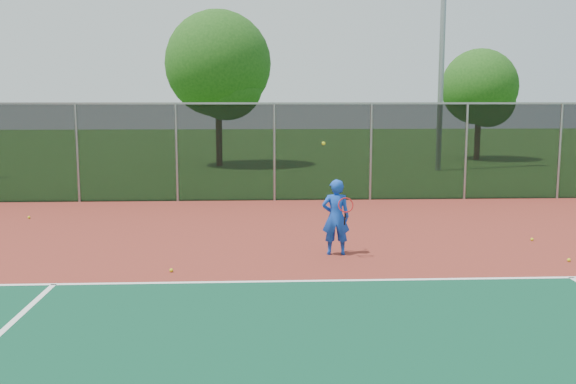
% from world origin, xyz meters
% --- Properties ---
extents(ground, '(120.00, 120.00, 0.00)m').
position_xyz_m(ground, '(0.00, 0.00, 0.00)').
color(ground, '#245217').
rests_on(ground, ground).
extents(court_apron, '(30.00, 20.00, 0.02)m').
position_xyz_m(court_apron, '(0.00, 2.00, 0.01)').
color(court_apron, maroon).
rests_on(court_apron, ground).
extents(fence_back, '(30.00, 0.06, 3.03)m').
position_xyz_m(fence_back, '(0.00, 12.00, 1.56)').
color(fence_back, black).
rests_on(fence_back, court_apron).
extents(tennis_player, '(0.59, 0.61, 2.29)m').
position_xyz_m(tennis_player, '(-1.95, 4.93, 0.79)').
color(tennis_player, blue).
rests_on(tennis_player, court_apron).
extents(practice_ball_0, '(0.07, 0.07, 0.07)m').
position_xyz_m(practice_ball_0, '(-5.11, 3.72, 0.06)').
color(practice_ball_0, '#CDCB17').
rests_on(practice_ball_0, court_apron).
extents(practice_ball_1, '(0.07, 0.07, 0.07)m').
position_xyz_m(practice_ball_1, '(2.58, 5.97, 0.06)').
color(practice_ball_1, '#CDCB17').
rests_on(practice_ball_1, court_apron).
extents(practice_ball_2, '(0.07, 0.07, 0.07)m').
position_xyz_m(practice_ball_2, '(-9.57, 9.22, 0.06)').
color(practice_ball_2, '#CDCB17').
rests_on(practice_ball_2, court_apron).
extents(practice_ball_3, '(0.07, 0.07, 0.07)m').
position_xyz_m(practice_ball_3, '(2.52, 4.12, 0.06)').
color(practice_ball_3, '#CDCB17').
rests_on(practice_ball_3, court_apron).
extents(floodlight_n, '(0.90, 0.40, 12.98)m').
position_xyz_m(floodlight_n, '(4.51, 20.30, 7.27)').
color(floodlight_n, gray).
rests_on(floodlight_n, ground).
extents(tree_back_left, '(4.94, 4.94, 7.25)m').
position_xyz_m(tree_back_left, '(-5.24, 22.63, 4.55)').
color(tree_back_left, '#3A2215').
rests_on(tree_back_left, ground).
extents(tree_back_mid, '(3.90, 3.90, 5.72)m').
position_xyz_m(tree_back_mid, '(8.03, 25.11, 3.59)').
color(tree_back_mid, '#3A2215').
rests_on(tree_back_mid, ground).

